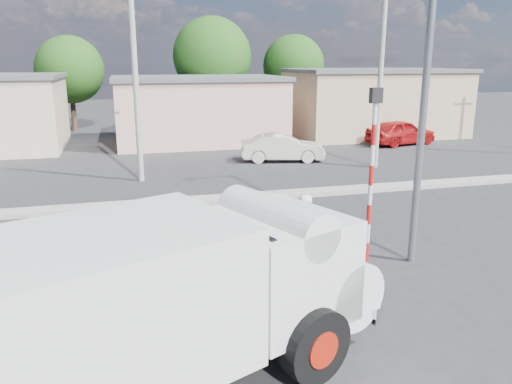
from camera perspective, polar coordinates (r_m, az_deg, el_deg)
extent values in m
plane|color=#2C2C2E|center=(10.85, 0.64, -12.50)|extent=(120.00, 120.00, 0.00)
cube|color=#99968E|center=(18.15, -6.13, -0.93)|extent=(40.00, 0.80, 0.16)
cylinder|color=black|center=(8.59, -26.19, -17.34)|extent=(1.28, 0.81, 1.24)
cylinder|color=red|center=(8.59, -26.19, -17.34)|extent=(0.72, 0.61, 0.61)
cylinder|color=black|center=(8.30, 6.82, -16.99)|extent=(1.28, 0.81, 1.24)
cylinder|color=red|center=(8.30, 6.82, -16.99)|extent=(0.72, 0.61, 0.61)
cylinder|color=black|center=(9.89, -2.96, -11.34)|extent=(1.28, 0.81, 1.24)
cylinder|color=red|center=(9.89, -2.96, -11.34)|extent=(0.72, 0.61, 0.61)
cube|color=black|center=(8.06, -10.37, -17.44)|extent=(5.34, 3.35, 0.20)
cube|color=silver|center=(7.22, -18.07, -12.57)|extent=(4.69, 3.85, 2.08)
cube|color=silver|center=(8.70, 2.06, -8.21)|extent=(2.76, 2.91, 1.74)
cylinder|color=silver|center=(9.49, 6.55, -9.60)|extent=(2.03, 2.61, 1.24)
cylinder|color=silver|center=(8.42, 2.11, -3.27)|extent=(1.62, 2.43, 0.79)
cube|color=silver|center=(9.98, 8.37, -11.26)|extent=(1.08, 2.29, 0.32)
cube|color=black|center=(8.06, -2.24, -6.24)|extent=(0.82, 1.80, 0.79)
imported|color=black|center=(11.74, 5.73, -7.52)|extent=(2.13, 1.20, 1.06)
imported|color=white|center=(11.61, 5.77, -5.93)|extent=(0.57, 0.73, 1.76)
imported|color=silver|center=(25.40, 3.05, 5.08)|extent=(4.41, 2.33, 1.38)
imported|color=#A00F11|center=(31.67, 16.21, 6.59)|extent=(4.79, 2.77, 1.53)
cylinder|color=red|center=(13.12, 12.52, -6.68)|extent=(0.11, 0.11, 0.50)
cylinder|color=white|center=(12.95, 12.65, -4.61)|extent=(0.11, 0.11, 0.50)
cylinder|color=red|center=(12.79, 12.77, -2.50)|extent=(0.11, 0.11, 0.50)
cylinder|color=white|center=(12.66, 12.90, -0.34)|extent=(0.11, 0.11, 0.50)
cylinder|color=red|center=(12.54, 13.03, 1.87)|extent=(0.11, 0.11, 0.50)
cylinder|color=white|center=(12.44, 13.16, 4.11)|extent=(0.11, 0.11, 0.50)
cylinder|color=red|center=(12.36, 13.30, 6.39)|extent=(0.11, 0.11, 0.50)
cylinder|color=white|center=(12.30, 13.44, 8.69)|extent=(0.11, 0.11, 0.50)
cube|color=black|center=(12.26, 13.56, 10.69)|extent=(0.28, 0.18, 0.36)
cylinder|color=slate|center=(12.55, 18.83, 11.87)|extent=(0.18, 0.18, 9.00)
cube|color=#DFA099|center=(31.77, -6.60, 9.16)|extent=(10.00, 7.00, 3.80)
cube|color=#59595B|center=(31.63, -6.71, 12.80)|extent=(10.30, 7.30, 0.24)
cube|color=tan|center=(35.53, 13.20, 9.79)|extent=(11.00, 7.00, 4.20)
cube|color=#59595B|center=(35.41, 13.42, 13.36)|extent=(11.30, 7.30, 0.24)
cylinder|color=#38281E|center=(38.57, -20.17, 9.11)|extent=(0.36, 0.36, 3.47)
sphere|color=#32651E|center=(38.44, -20.52, 12.96)|extent=(4.71, 4.71, 4.71)
cylinder|color=#38281E|center=(37.97, -4.93, 10.42)|extent=(0.36, 0.36, 4.20)
sphere|color=#32651E|center=(37.86, -5.04, 15.17)|extent=(5.70, 5.70, 5.70)
cylinder|color=#38281E|center=(41.69, 4.25, 10.43)|extent=(0.36, 0.36, 3.64)
sphere|color=#32651E|center=(41.57, 4.32, 14.19)|extent=(4.94, 4.94, 4.94)
cylinder|color=#99968E|center=(21.31, -13.58, 11.79)|extent=(0.24, 0.24, 8.00)
cylinder|color=#99968E|center=(24.25, 13.99, 12.08)|extent=(0.24, 0.24, 8.00)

